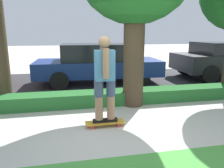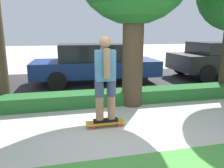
{
  "view_description": "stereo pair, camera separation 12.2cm",
  "coord_description": "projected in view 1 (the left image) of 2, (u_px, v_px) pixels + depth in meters",
  "views": [
    {
      "loc": [
        -1.07,
        -3.95,
        1.88
      ],
      "look_at": [
        -0.15,
        0.6,
        0.78
      ],
      "focal_mm": 35.0,
      "sensor_mm": 36.0,
      "label": 1
    },
    {
      "loc": [
        -1.18,
        -3.92,
        1.88
      ],
      "look_at": [
        -0.15,
        0.6,
        0.78
      ],
      "focal_mm": 35.0,
      "sensor_mm": 36.0,
      "label": 2
    }
  ],
  "objects": [
    {
      "name": "parked_car_middle",
      "position": [
        97.0,
        63.0,
        8.21
      ],
      "size": [
        4.68,
        1.94,
        1.47
      ],
      "rotation": [
        0.0,
        0.0,
        -0.04
      ],
      "color": "navy",
      "rests_on": "ground_plane"
    },
    {
      "name": "street_asphalt",
      "position": [
        98.0,
        82.0,
        8.41
      ],
      "size": [
        17.81,
        5.0,
        0.01
      ],
      "color": "#2D2D30",
      "rests_on": "ground_plane"
    },
    {
      "name": "skater_person",
      "position": [
        105.0,
        78.0,
        4.26
      ],
      "size": [
        0.5,
        0.44,
        1.72
      ],
      "color": "black",
      "rests_on": "skateboard"
    },
    {
      "name": "skateboard",
      "position": [
        105.0,
        123.0,
        4.48
      ],
      "size": [
        0.8,
        0.24,
        0.09
      ],
      "color": "gold",
      "rests_on": "ground_plane"
    },
    {
      "name": "parked_car_rear",
      "position": [
        224.0,
        59.0,
        9.21
      ],
      "size": [
        4.09,
        2.07,
        1.5
      ],
      "rotation": [
        0.0,
        0.0,
        -0.0
      ],
      "color": "black",
      "rests_on": "ground_plane"
    },
    {
      "name": "hedge_row",
      "position": [
        110.0,
        97.0,
        5.89
      ],
      "size": [
        17.81,
        0.6,
        0.35
      ],
      "color": "#236028",
      "rests_on": "ground_plane"
    },
    {
      "name": "ground_plane",
      "position": [
        125.0,
        128.0,
        4.4
      ],
      "size": [
        60.0,
        60.0,
        0.0
      ],
      "primitive_type": "plane",
      "color": "#BCB7AD"
    }
  ]
}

